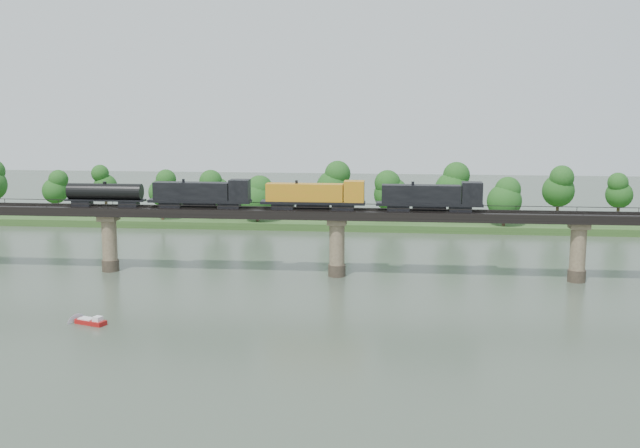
# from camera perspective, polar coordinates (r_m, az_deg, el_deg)

# --- Properties ---
(ground) EXTENTS (400.00, 400.00, 0.00)m
(ground) POSITION_cam_1_polar(r_m,az_deg,el_deg) (108.68, -0.06, -7.33)
(ground) COLOR #354234
(ground) RESTS_ON ground
(far_bank) EXTENTS (300.00, 24.00, 1.60)m
(far_bank) POSITION_cam_1_polar(r_m,az_deg,el_deg) (191.25, 2.51, 0.28)
(far_bank) COLOR #2B4E1F
(far_bank) RESTS_ON ground
(bridge) EXTENTS (236.00, 30.00, 11.50)m
(bridge) POSITION_cam_1_polar(r_m,az_deg,el_deg) (136.40, 1.21, -1.49)
(bridge) COLOR #473A2D
(bridge) RESTS_ON ground
(bridge_superstructure) EXTENTS (220.00, 4.90, 0.75)m
(bridge_superstructure) POSITION_cam_1_polar(r_m,az_deg,el_deg) (135.33, 1.22, 1.15)
(bridge_superstructure) COLOR black
(bridge_superstructure) RESTS_ON bridge
(far_treeline) EXTENTS (289.06, 17.54, 13.60)m
(far_treeline) POSITION_cam_1_polar(r_m,az_deg,el_deg) (186.33, -0.07, 2.54)
(far_treeline) COLOR #382619
(far_treeline) RESTS_ON far_bank
(freight_train) EXTENTS (71.66, 2.79, 4.93)m
(freight_train) POSITION_cam_1_polar(r_m,az_deg,el_deg) (136.26, -3.17, 2.07)
(freight_train) COLOR black
(freight_train) RESTS_ON bridge
(motorboat) EXTENTS (4.71, 3.06, 1.24)m
(motorboat) POSITION_cam_1_polar(r_m,az_deg,el_deg) (114.13, -15.96, -6.66)
(motorboat) COLOR #9D1312
(motorboat) RESTS_ON ground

